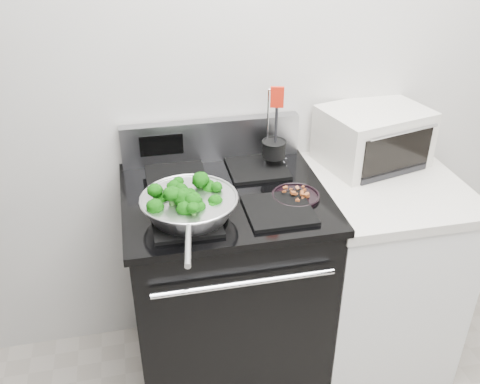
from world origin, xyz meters
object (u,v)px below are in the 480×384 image
object	(u,v)px
toaster_oven	(373,136)
skillet	(189,205)
gas_range	(226,285)
bacon_plate	(296,193)
utensil_holder	(274,153)

from	to	relation	value
toaster_oven	skillet	bearing A→B (deg)	-172.17
gas_range	bacon_plate	xyz separation A→B (m)	(0.26, -0.09, 0.48)
utensil_holder	toaster_oven	xyz separation A→B (m)	(0.45, 0.01, 0.03)
gas_range	bacon_plate	size ratio (longest dim) A/B	6.13
toaster_oven	utensil_holder	bearing A→B (deg)	167.91
skillet	bacon_plate	bearing A→B (deg)	16.21
bacon_plate	toaster_oven	world-z (taller)	toaster_oven
gas_range	utensil_holder	bearing A→B (deg)	35.58
skillet	bacon_plate	world-z (taller)	skillet
bacon_plate	utensil_holder	distance (m)	0.27
gas_range	utensil_holder	distance (m)	0.61
gas_range	toaster_oven	world-z (taller)	toaster_oven
toaster_oven	bacon_plate	bearing A→B (deg)	-161.18
utensil_holder	toaster_oven	world-z (taller)	utensil_holder
gas_range	toaster_oven	bearing A→B (deg)	15.27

